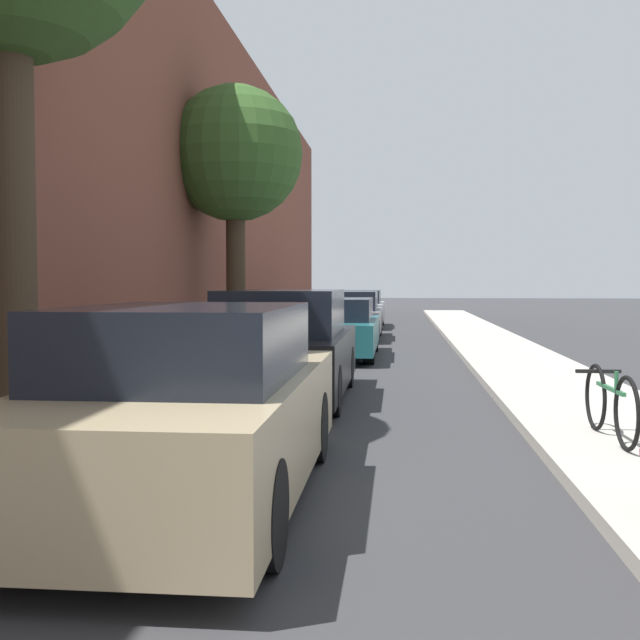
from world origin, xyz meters
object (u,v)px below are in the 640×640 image
at_px(street_tree_far, 235,156).
at_px(bicycle, 610,403).
at_px(parked_car_grey, 348,316).
at_px(parked_car_champagne, 191,409).
at_px(parked_car_teal, 332,328).
at_px(parked_car_silver, 358,309).
at_px(parked_car_black, 284,349).

relative_size(street_tree_far, bicycle, 3.53).
xyz_separation_m(parked_car_grey, street_tree_far, (-2.17, -4.82, 3.73)).
relative_size(parked_car_champagne, parked_car_teal, 0.96).
bearing_deg(bicycle, street_tree_far, 118.82).
bearing_deg(parked_car_teal, parked_car_grey, 90.27).
xyz_separation_m(street_tree_far, bicycle, (5.58, -9.46, -3.90)).
height_order(parked_car_champagne, street_tree_far, street_tree_far).
bearing_deg(parked_car_teal, parked_car_champagne, -90.59).
distance_m(parked_car_teal, parked_car_silver, 10.81).
bearing_deg(bicycle, parked_car_silver, 98.10).
distance_m(parked_car_grey, parked_car_silver, 5.45).
height_order(parked_car_champagne, parked_car_black, parked_car_black).
height_order(parked_car_champagne, parked_car_silver, parked_car_champagne).
distance_m(parked_car_silver, street_tree_far, 11.14).
relative_size(parked_car_silver, bicycle, 2.62).
relative_size(parked_car_teal, street_tree_far, 0.77).
relative_size(parked_car_champagne, parked_car_black, 1.02).
bearing_deg(street_tree_far, parked_car_champagne, -79.71).
xyz_separation_m(parked_car_black, parked_car_teal, (0.16, 5.98, -0.08)).
xyz_separation_m(parked_car_black, parked_car_silver, (0.13, 16.79, -0.07)).
xyz_separation_m(parked_car_champagne, parked_car_silver, (0.08, 21.74, -0.05)).
bearing_deg(parked_car_champagne, parked_car_grey, 89.70).
xyz_separation_m(parked_car_champagne, parked_car_grey, (0.09, 16.29, -0.05)).
xyz_separation_m(parked_car_teal, parked_car_grey, (-0.03, 5.37, 0.02)).
bearing_deg(street_tree_far, bicycle, -59.46).
height_order(parked_car_black, parked_car_silver, parked_car_black).
distance_m(parked_car_teal, bicycle, 9.54).
relative_size(parked_car_black, parked_car_teal, 0.93).
height_order(parked_car_champagne, bicycle, parked_car_champagne).
height_order(street_tree_far, bicycle, street_tree_far).
xyz_separation_m(parked_car_champagne, parked_car_teal, (0.11, 10.93, -0.07)).
distance_m(parked_car_champagne, parked_car_silver, 21.74).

